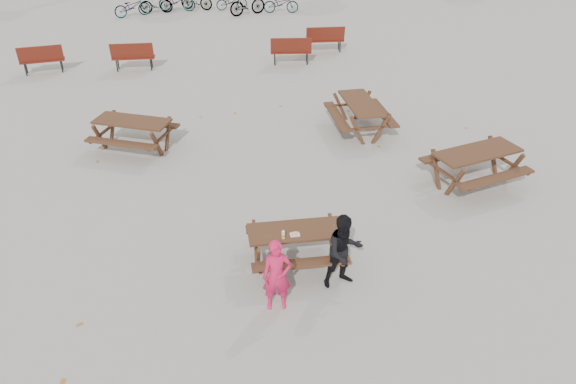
{
  "coord_description": "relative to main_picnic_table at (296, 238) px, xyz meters",
  "views": [
    {
      "loc": [
        -1.42,
        -8.45,
        6.86
      ],
      "look_at": [
        0.0,
        1.0,
        1.0
      ],
      "focal_mm": 35.0,
      "sensor_mm": 36.0,
      "label": 1
    }
  ],
  "objects": [
    {
      "name": "adult",
      "position": [
        0.76,
        -0.72,
        0.15
      ],
      "size": [
        0.82,
        0.71,
        1.47
      ],
      "primitive_type": "imported",
      "rotation": [
        0.0,
        0.0,
        0.23
      ],
      "color": "black",
      "rests_on": "ground"
    },
    {
      "name": "ground",
      "position": [
        0.0,
        0.0,
        -0.59
      ],
      "size": [
        80.0,
        80.0,
        0.0
      ],
      "primitive_type": "plane",
      "color": "gray",
      "rests_on": "ground"
    },
    {
      "name": "main_picnic_table",
      "position": [
        0.0,
        0.0,
        0.0
      ],
      "size": [
        1.8,
        1.45,
        0.78
      ],
      "color": "#352313",
      "rests_on": "ground"
    },
    {
      "name": "picnic_table_far",
      "position": [
        2.74,
        5.63,
        -0.16
      ],
      "size": [
        1.7,
        2.07,
        0.86
      ],
      "primitive_type": null,
      "rotation": [
        0.0,
        0.0,
        1.61
      ],
      "color": "#352313",
      "rests_on": "ground"
    },
    {
      "name": "bicycle_row",
      "position": [
        -1.32,
        19.87,
        -0.11
      ],
      "size": [
        8.89,
        2.53,
        1.11
      ],
      "color": "black",
      "rests_on": "ground"
    },
    {
      "name": "food_tray",
      "position": [
        -0.05,
        -0.17,
        0.21
      ],
      "size": [
        0.18,
        0.11,
        0.03
      ],
      "primitive_type": "cube",
      "color": "silver",
      "rests_on": "main_picnic_table"
    },
    {
      "name": "bread_roll",
      "position": [
        -0.05,
        -0.17,
        0.25
      ],
      "size": [
        0.14,
        0.06,
        0.05
      ],
      "primitive_type": "ellipsoid",
      "color": "tan",
      "rests_on": "food_tray"
    },
    {
      "name": "park_bench_row",
      "position": [
        -1.55,
        12.12,
        -0.07
      ],
      "size": [
        11.99,
        1.83,
        1.03
      ],
      "color": "maroon",
      "rests_on": "ground"
    },
    {
      "name": "picnic_table_east",
      "position": [
        4.66,
        2.33,
        -0.14
      ],
      "size": [
        2.44,
        2.16,
        0.89
      ],
      "primitive_type": null,
      "rotation": [
        0.0,
        0.0,
        0.28
      ],
      "color": "#352313",
      "rests_on": "ground"
    },
    {
      "name": "fallen_leaves",
      "position": [
        0.5,
        2.5,
        -0.58
      ],
      "size": [
        11.0,
        11.0,
        0.01
      ],
      "primitive_type": null,
      "color": "#AB6629",
      "rests_on": "ground"
    },
    {
      "name": "picnic_table_north",
      "position": [
        -3.45,
        5.39,
        -0.16
      ],
      "size": [
        2.42,
        2.22,
        0.84
      ],
      "primitive_type": null,
      "rotation": [
        0.0,
        0.0,
        -0.41
      ],
      "color": "#352313",
      "rests_on": "ground"
    },
    {
      "name": "child",
      "position": [
        -0.51,
        -1.16,
        0.1
      ],
      "size": [
        0.51,
        0.34,
        1.37
      ],
      "primitive_type": "imported",
      "rotation": [
        0.0,
        0.0,
        -0.02
      ],
      "color": "#D21A4D",
      "rests_on": "ground"
    },
    {
      "name": "soda_bottle",
      "position": [
        -0.27,
        -0.22,
        0.26
      ],
      "size": [
        0.07,
        0.07,
        0.17
      ],
      "color": "silver",
      "rests_on": "main_picnic_table"
    }
  ]
}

